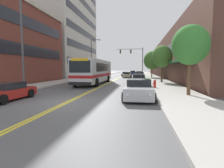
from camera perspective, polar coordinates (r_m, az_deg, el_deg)
ground_plane at (r=47.56m, az=3.54°, el=2.60°), size 240.00×240.00×0.00m
sidewalk_left at (r=48.77m, az=-5.04°, el=2.75°), size 3.60×106.00×0.17m
sidewalk_right at (r=47.44m, az=12.37°, el=2.58°), size 3.60×106.00×0.17m
centre_line at (r=47.56m, az=3.54°, el=2.60°), size 0.34×106.00×0.01m
brick_storefront_left at (r=28.07m, az=-32.42°, el=11.08°), size 9.24×17.65×10.76m
office_tower_left at (r=49.26m, az=-16.05°, el=19.67°), size 12.08×24.25×29.24m
storefront_row_right at (r=48.19m, az=19.70°, el=7.41°), size 9.10×68.00×8.52m
city_bus at (r=24.14m, az=-5.63°, el=4.42°), size 2.88×12.19×3.20m
car_red_parked_left_near at (r=13.48m, az=-31.41°, el=-2.20°), size 2.12×4.35×1.17m
car_white_parked_left_mid at (r=35.93m, az=-5.26°, el=2.69°), size 2.12×4.40×1.23m
car_charcoal_parked_left_far at (r=43.81m, az=-2.60°, el=3.20°), size 2.21×4.47×1.36m
car_silver_parked_right_foreground at (r=12.21m, az=8.75°, el=-1.81°), size 2.08×4.53×1.34m
car_black_parked_right_mid at (r=33.27m, az=8.88°, el=2.59°), size 2.16×4.34×1.41m
car_dark_grey_parked_right_far at (r=23.34m, az=8.73°, el=1.45°), size 2.02×4.85×1.34m
car_beige_parked_right_end at (r=48.03m, az=8.85°, el=3.34°), size 2.19×4.75×1.34m
car_champagne_moving_lead at (r=40.16m, az=5.02°, el=2.96°), size 1.96×4.71×1.25m
car_navy_moving_second at (r=61.07m, az=6.81°, el=3.70°), size 2.13×4.88×1.30m
car_slate_blue_moving_third at (r=46.33m, az=4.47°, el=3.23°), size 2.01×4.21×1.21m
traffic_signal_mast at (r=44.86m, az=7.19°, el=9.06°), size 6.69×0.38×7.30m
street_lamp_left_near at (r=16.72m, az=-26.46°, el=15.99°), size 2.68×0.28×9.14m
street_lamp_left_far at (r=36.23m, az=-6.32°, el=9.30°), size 2.11×0.28×8.04m
street_tree_right_near at (r=13.89m, az=24.20°, el=11.46°), size 2.58×2.58×5.01m
street_tree_right_mid at (r=25.62m, az=16.06°, el=8.57°), size 2.81×2.81×5.11m
street_tree_right_far at (r=38.43m, az=12.93°, el=7.54°), size 3.54×3.54×5.58m
fire_hydrant at (r=18.02m, az=13.78°, el=0.12°), size 0.34×0.26×0.80m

